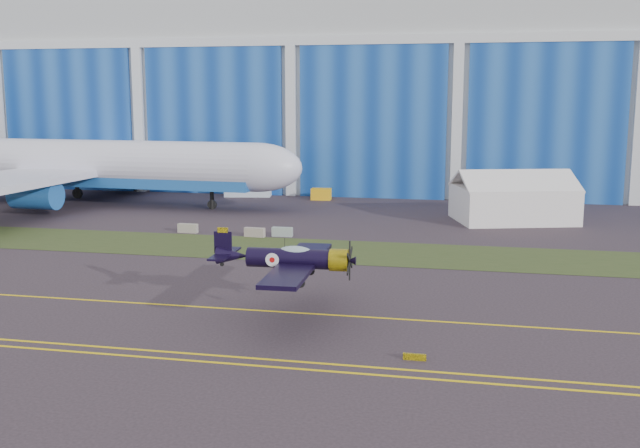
% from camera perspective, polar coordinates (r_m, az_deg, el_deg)
% --- Properties ---
extents(ground, '(260.00, 260.00, 0.00)m').
position_cam_1_polar(ground, '(56.73, -14.46, -4.33)').
color(ground, '#372C33').
rests_on(ground, ground).
extents(grass_median, '(260.00, 10.00, 0.02)m').
position_cam_1_polar(grass_median, '(69.20, -9.33, -1.60)').
color(grass_median, '#475128').
rests_on(grass_median, ground).
extents(hangar, '(220.00, 45.70, 30.00)m').
position_cam_1_polar(hangar, '(123.47, 0.37, 10.46)').
color(hangar, silver).
rests_on(hangar, ground).
extents(taxiway_centreline, '(200.00, 0.20, 0.02)m').
position_cam_1_polar(taxiway_centreline, '(52.45, -16.89, -5.58)').
color(taxiway_centreline, yellow).
rests_on(taxiway_centreline, ground).
extents(edge_line_near, '(80.00, 0.20, 0.02)m').
position_cam_1_polar(edge_line_near, '(44.75, -22.79, -8.59)').
color(edge_line_near, yellow).
rests_on(edge_line_near, ground).
extents(edge_line_far, '(80.00, 0.20, 0.02)m').
position_cam_1_polar(edge_line_far, '(45.53, -22.07, -8.23)').
color(edge_line_far, yellow).
rests_on(edge_line_far, ground).
extents(guard_board_right, '(1.20, 0.15, 0.35)m').
position_cam_1_polar(guard_board_right, '(39.58, 7.22, -10.01)').
color(guard_board_right, yellow).
rests_on(guard_board_right, ground).
extents(warbird, '(10.26, 12.22, 3.52)m').
position_cam_1_polar(warbird, '(45.56, -2.36, -2.63)').
color(warbird, black).
rests_on(warbird, ground).
extents(jetliner, '(68.46, 58.99, 22.93)m').
position_cam_1_polar(jetliner, '(98.48, -18.26, 8.10)').
color(jetliner, silver).
rests_on(jetliner, ground).
extents(tent, '(14.28, 12.07, 5.68)m').
position_cam_1_polar(tent, '(83.65, 14.53, 2.14)').
color(tent, white).
rests_on(tent, ground).
extents(shipping_container, '(6.52, 3.54, 2.68)m').
position_cam_1_polar(shipping_container, '(101.72, -5.52, 2.86)').
color(shipping_container, silver).
rests_on(shipping_container, ground).
extents(tug, '(2.65, 1.75, 1.49)m').
position_cam_1_polar(tug, '(97.97, 0.09, 2.29)').
color(tug, yellow).
rests_on(tug, ground).
extents(barrier_a, '(2.03, 0.69, 0.90)m').
position_cam_1_polar(barrier_a, '(75.60, -10.04, -0.32)').
color(barrier_a, gray).
rests_on(barrier_a, ground).
extents(barrier_b, '(2.05, 0.81, 0.90)m').
position_cam_1_polar(barrier_b, '(72.50, -5.00, -0.64)').
color(barrier_b, gray).
rests_on(barrier_b, ground).
extents(barrier_c, '(2.01, 0.62, 0.90)m').
position_cam_1_polar(barrier_c, '(72.58, -2.89, -0.60)').
color(barrier_c, '#8B9995').
rests_on(barrier_c, ground).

